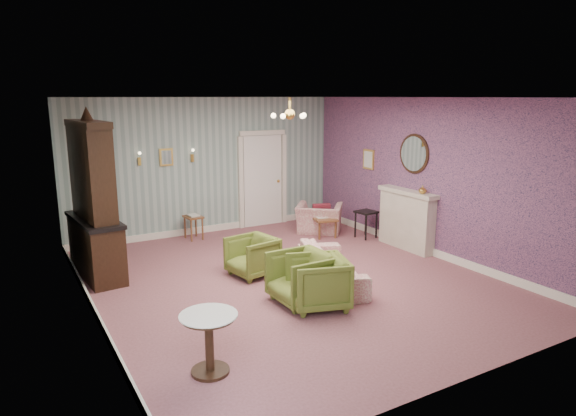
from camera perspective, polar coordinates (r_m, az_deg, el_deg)
floor at (r=8.34m, az=0.19°, el=-8.07°), size 7.00×7.00×0.00m
ceiling at (r=7.81m, az=0.20°, el=12.29°), size 7.00×7.00×0.00m
wall_back at (r=11.07m, az=-8.99°, el=4.65°), size 6.00×0.00×6.00m
wall_front at (r=5.31m, az=19.66°, el=-4.39°), size 6.00×0.00×6.00m
wall_left at (r=6.97m, az=-21.65°, el=-0.64°), size 0.00×7.00×7.00m
wall_right at (r=9.78m, az=15.59°, el=3.33°), size 0.00×7.00×7.00m
wall_right_floral at (r=9.77m, az=15.52°, el=3.33°), size 0.00×7.00×7.00m
door at (r=11.61m, az=-2.87°, el=3.30°), size 1.12×0.12×2.16m
olive_chair_a at (r=7.20m, az=3.36°, el=-8.05°), size 0.94×0.97×0.80m
olive_chair_b at (r=7.35m, az=1.48°, el=-7.56°), size 0.75×0.80×0.81m
olive_chair_c at (r=8.46m, az=-4.02°, el=-5.21°), size 0.77×0.81×0.72m
sofa_chintz at (r=8.15m, az=4.86°, el=-5.85°), size 1.18×1.96×0.74m
wingback_chair at (r=11.08m, az=3.52°, el=-0.65°), size 1.12×1.09×0.83m
dresser at (r=8.75m, az=-21.12°, el=1.27°), size 0.70×1.67×2.71m
fireplace at (r=10.13m, az=13.14°, el=-1.25°), size 0.30×1.40×1.16m
mantel_vase at (r=9.71m, az=14.85°, el=2.01°), size 0.15×0.15×0.15m
oval_mirror at (r=9.98m, az=13.92°, el=5.92°), size 0.04×0.76×0.84m
framed_print at (r=11.02m, az=9.03°, el=5.40°), size 0.04×0.34×0.42m
coffee_table at (r=10.94m, az=3.81°, el=-1.96°), size 0.62×0.89×0.41m
side_table_black at (r=10.78m, az=8.72°, el=-1.84°), size 0.43×0.43×0.58m
pedestal_table at (r=5.67m, az=-8.80°, el=-14.78°), size 0.79×0.79×0.68m
nesting_table at (r=10.76m, az=-10.53°, el=-2.05°), size 0.35×0.44×0.54m
gilt_mirror_back at (r=10.72m, az=-13.47°, el=5.56°), size 0.28×0.06×0.36m
sconce_left at (r=10.55m, az=-16.31°, el=5.30°), size 0.16×0.12×0.30m
sconce_right at (r=10.87m, az=-10.65°, el=5.77°), size 0.16×0.12×0.30m
chandelier at (r=7.81m, az=0.20°, el=10.31°), size 0.56×0.56×0.36m
burgundy_cushion at (r=10.92m, az=3.74°, el=-0.50°), size 0.41×0.28×0.39m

